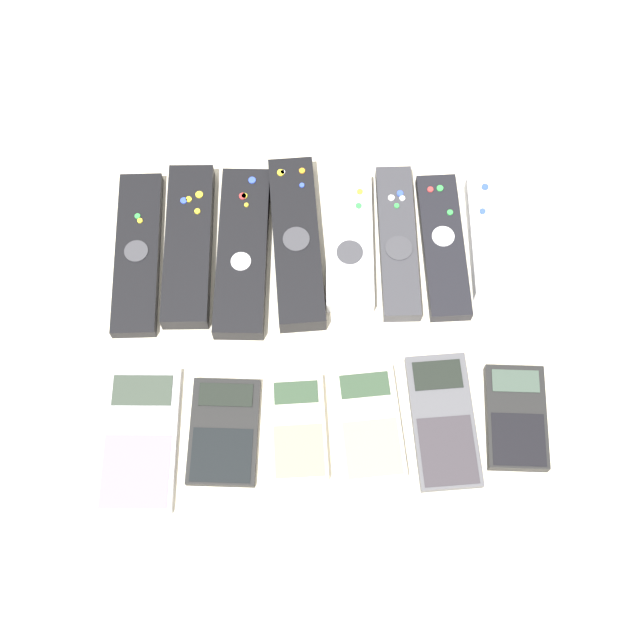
{
  "coord_description": "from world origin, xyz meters",
  "views": [
    {
      "loc": [
        -0.01,
        -0.36,
        0.95
      ],
      "look_at": [
        0.0,
        0.03,
        0.01
      ],
      "focal_mm": 50.0,
      "sensor_mm": 36.0,
      "label": 1
    }
  ],
  "objects_px": {
    "remote_0": "(138,253)",
    "remote_1": "(189,245)",
    "remote_7": "(493,238)",
    "calculator_4": "(443,421)",
    "remote_5": "(398,242)",
    "calculator_1": "(224,432)",
    "remote_3": "(296,242)",
    "calculator_3": "(369,424)",
    "remote_6": "(443,246)",
    "calculator_0": "(139,439)",
    "remote_2": "(243,252)",
    "calculator_5": "(516,417)",
    "calculator_2": "(298,429)",
    "remote_4": "(349,242)"
  },
  "relations": [
    {
      "from": "calculator_3",
      "to": "remote_0",
      "type": "bearing_deg",
      "value": 136.44
    },
    {
      "from": "remote_0",
      "to": "remote_5",
      "type": "height_order",
      "value": "remote_5"
    },
    {
      "from": "remote_1",
      "to": "remote_7",
      "type": "height_order",
      "value": "same"
    },
    {
      "from": "remote_0",
      "to": "remote_7",
      "type": "xyz_separation_m",
      "value": [
        0.42,
        0.0,
        0.0
      ]
    },
    {
      "from": "remote_0",
      "to": "calculator_1",
      "type": "relative_size",
      "value": 1.69
    },
    {
      "from": "remote_7",
      "to": "calculator_1",
      "type": "bearing_deg",
      "value": -143.54
    },
    {
      "from": "remote_1",
      "to": "remote_5",
      "type": "height_order",
      "value": "remote_1"
    },
    {
      "from": "remote_0",
      "to": "calculator_3",
      "type": "bearing_deg",
      "value": -39.32
    },
    {
      "from": "remote_1",
      "to": "remote_3",
      "type": "height_order",
      "value": "remote_3"
    },
    {
      "from": "remote_2",
      "to": "remote_5",
      "type": "xyz_separation_m",
      "value": [
        0.18,
        0.01,
        -0.0
      ]
    },
    {
      "from": "remote_6",
      "to": "remote_4",
      "type": "bearing_deg",
      "value": 174.41
    },
    {
      "from": "remote_5",
      "to": "calculator_3",
      "type": "height_order",
      "value": "remote_5"
    },
    {
      "from": "remote_6",
      "to": "calculator_2",
      "type": "relative_size",
      "value": 1.61
    },
    {
      "from": "remote_1",
      "to": "calculator_0",
      "type": "relative_size",
      "value": 1.28
    },
    {
      "from": "remote_3",
      "to": "remote_5",
      "type": "height_order",
      "value": "remote_3"
    },
    {
      "from": "remote_0",
      "to": "remote_7",
      "type": "distance_m",
      "value": 0.42
    },
    {
      "from": "calculator_0",
      "to": "calculator_5",
      "type": "distance_m",
      "value": 0.41
    },
    {
      "from": "remote_7",
      "to": "calculator_1",
      "type": "relative_size",
      "value": 1.24
    },
    {
      "from": "remote_3",
      "to": "calculator_5",
      "type": "height_order",
      "value": "remote_3"
    },
    {
      "from": "calculator_0",
      "to": "calculator_5",
      "type": "xyz_separation_m",
      "value": [
        0.41,
        0.01,
        0.0
      ]
    },
    {
      "from": "remote_6",
      "to": "calculator_0",
      "type": "bearing_deg",
      "value": -148.66
    },
    {
      "from": "remote_7",
      "to": "calculator_4",
      "type": "relative_size",
      "value": 1.0
    },
    {
      "from": "remote_7",
      "to": "calculator_5",
      "type": "distance_m",
      "value": 0.22
    },
    {
      "from": "calculator_0",
      "to": "remote_3",
      "type": "bearing_deg",
      "value": 54.72
    },
    {
      "from": "remote_6",
      "to": "remote_0",
      "type": "bearing_deg",
      "value": 178.45
    },
    {
      "from": "remote_6",
      "to": "calculator_3",
      "type": "distance_m",
      "value": 0.24
    },
    {
      "from": "remote_3",
      "to": "calculator_5",
      "type": "xyz_separation_m",
      "value": [
        0.24,
        -0.22,
        -0.01
      ]
    },
    {
      "from": "remote_2",
      "to": "calculator_0",
      "type": "xyz_separation_m",
      "value": [
        -0.11,
        -0.22,
        -0.01
      ]
    },
    {
      "from": "remote_2",
      "to": "calculator_3",
      "type": "distance_m",
      "value": 0.25
    },
    {
      "from": "calculator_0",
      "to": "calculator_3",
      "type": "xyz_separation_m",
      "value": [
        0.25,
        0.01,
        0.0
      ]
    },
    {
      "from": "calculator_1",
      "to": "calculator_4",
      "type": "height_order",
      "value": "same"
    },
    {
      "from": "remote_2",
      "to": "remote_6",
      "type": "height_order",
      "value": "remote_2"
    },
    {
      "from": "remote_0",
      "to": "remote_1",
      "type": "relative_size",
      "value": 1.01
    },
    {
      "from": "remote_3",
      "to": "remote_6",
      "type": "distance_m",
      "value": 0.17
    },
    {
      "from": "calculator_2",
      "to": "remote_7",
      "type": "bearing_deg",
      "value": 41.8
    },
    {
      "from": "remote_5",
      "to": "remote_3",
      "type": "bearing_deg",
      "value": 179.78
    },
    {
      "from": "calculator_2",
      "to": "calculator_5",
      "type": "relative_size",
      "value": 0.97
    },
    {
      "from": "remote_7",
      "to": "calculator_1",
      "type": "xyz_separation_m",
      "value": [
        -0.32,
        -0.22,
        -0.01
      ]
    },
    {
      "from": "remote_3",
      "to": "calculator_1",
      "type": "relative_size",
      "value": 1.77
    },
    {
      "from": "remote_4",
      "to": "calculator_3",
      "type": "xyz_separation_m",
      "value": [
        0.01,
        -0.22,
        -0.0
      ]
    },
    {
      "from": "calculator_2",
      "to": "calculator_4",
      "type": "bearing_deg",
      "value": 0.03
    },
    {
      "from": "remote_0",
      "to": "remote_4",
      "type": "bearing_deg",
      "value": 1.6
    },
    {
      "from": "remote_2",
      "to": "calculator_4",
      "type": "relative_size",
      "value": 1.41
    },
    {
      "from": "remote_0",
      "to": "remote_4",
      "type": "height_order",
      "value": "remote_4"
    },
    {
      "from": "calculator_3",
      "to": "remote_7",
      "type": "bearing_deg",
      "value": 50.26
    },
    {
      "from": "remote_1",
      "to": "calculator_5",
      "type": "bearing_deg",
      "value": -30.19
    },
    {
      "from": "remote_7",
      "to": "remote_5",
      "type": "bearing_deg",
      "value": -178.38
    },
    {
      "from": "calculator_3",
      "to": "remote_6",
      "type": "bearing_deg",
      "value": 61.17
    },
    {
      "from": "remote_6",
      "to": "remote_7",
      "type": "xyz_separation_m",
      "value": [
        0.06,
        0.01,
        0.0
      ]
    },
    {
      "from": "remote_2",
      "to": "calculator_5",
      "type": "bearing_deg",
      "value": -32.33
    }
  ]
}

